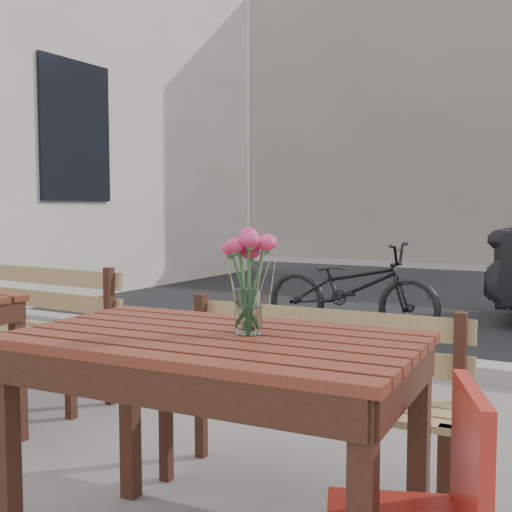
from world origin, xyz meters
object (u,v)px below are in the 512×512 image
(main_vase, at_px, (249,268))
(red_chair, at_px, (429,510))
(main_table, at_px, (215,374))
(bicycle, at_px, (351,288))

(main_vase, bearing_deg, red_chair, -16.98)
(main_table, xyz_separation_m, bicycle, (-1.05, 4.04, -0.23))
(main_table, relative_size, main_vase, 3.87)
(main_vase, xyz_separation_m, bicycle, (-1.15, 3.98, -0.58))
(bicycle, bearing_deg, red_chair, -158.69)
(main_table, bearing_deg, main_vase, 30.91)
(main_vase, distance_m, bicycle, 4.18)
(main_table, height_order, bicycle, bicycle)
(red_chair, relative_size, main_vase, 2.21)
(red_chair, height_order, bicycle, bicycle)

